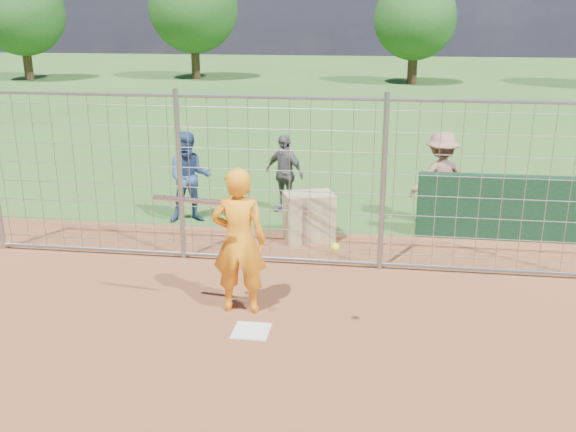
% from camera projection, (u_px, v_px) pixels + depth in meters
% --- Properties ---
extents(ground, '(100.00, 100.00, 0.00)m').
position_uv_depth(ground, '(255.00, 324.00, 7.84)').
color(ground, '#2D591E').
rests_on(ground, ground).
extents(home_plate, '(0.43, 0.43, 0.02)m').
position_uv_depth(home_plate, '(251.00, 331.00, 7.65)').
color(home_plate, silver).
rests_on(home_plate, ground).
extents(dugout_wall, '(2.60, 0.20, 1.10)m').
position_uv_depth(dugout_wall, '(497.00, 208.00, 10.61)').
color(dugout_wall, '#11381E').
rests_on(dugout_wall, ground).
extents(batter, '(0.70, 0.48, 1.88)m').
position_uv_depth(batter, '(239.00, 241.00, 7.93)').
color(batter, orange).
rests_on(batter, ground).
extents(bystander_a, '(0.95, 0.83, 1.64)m').
position_uv_depth(bystander_a, '(190.00, 177.00, 11.45)').
color(bystander_a, navy).
rests_on(bystander_a, ground).
extents(bystander_b, '(0.93, 0.76, 1.48)m').
position_uv_depth(bystander_b, '(284.00, 173.00, 12.07)').
color(bystander_b, '#56565B').
rests_on(bystander_b, ground).
extents(bystander_c, '(1.22, 0.94, 1.66)m').
position_uv_depth(bystander_c, '(440.00, 179.00, 11.30)').
color(bystander_c, '#946250').
rests_on(bystander_c, ground).
extents(equipment_bin, '(0.94, 0.78, 0.80)m').
position_uv_depth(equipment_bin, '(309.00, 217.00, 10.63)').
color(equipment_bin, tan).
rests_on(equipment_bin, ground).
extents(equipment_in_play, '(2.25, 0.35, 0.51)m').
position_uv_depth(equipment_in_play, '(222.00, 211.00, 7.47)').
color(equipment_in_play, silver).
rests_on(equipment_in_play, ground).
extents(backstop_fence, '(9.08, 0.08, 2.60)m').
position_uv_depth(backstop_fence, '(279.00, 183.00, 9.35)').
color(backstop_fence, gray).
rests_on(backstop_fence, ground).
extents(tree_line, '(44.66, 6.72, 6.48)m').
position_uv_depth(tree_line, '(418.00, 10.00, 32.81)').
color(tree_line, '#3F2B19').
rests_on(tree_line, ground).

